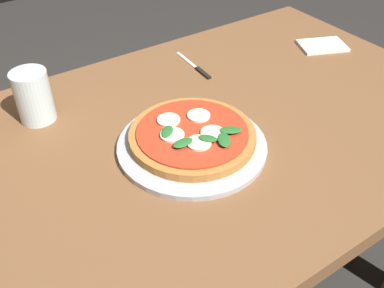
% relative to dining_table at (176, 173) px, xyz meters
% --- Properties ---
extents(dining_table, '(1.45, 0.81, 0.71)m').
position_rel_dining_table_xyz_m(dining_table, '(0.00, 0.00, 0.00)').
color(dining_table, brown).
rests_on(dining_table, ground_plane).
extents(serving_tray, '(0.31, 0.31, 0.01)m').
position_rel_dining_table_xyz_m(serving_tray, '(-0.01, 0.05, 0.10)').
color(serving_tray, '#B2B2B7').
rests_on(serving_tray, dining_table).
extents(pizza, '(0.26, 0.26, 0.03)m').
position_rel_dining_table_xyz_m(pizza, '(-0.02, 0.03, 0.12)').
color(pizza, '#B27033').
rests_on(pizza, serving_tray).
extents(napkin, '(0.16, 0.13, 0.01)m').
position_rel_dining_table_xyz_m(napkin, '(-0.59, -0.12, 0.10)').
color(napkin, white).
rests_on(napkin, dining_table).
extents(knife, '(0.02, 0.17, 0.01)m').
position_rel_dining_table_xyz_m(knife, '(-0.21, -0.22, 0.10)').
color(knife, black).
rests_on(knife, dining_table).
extents(glass_cup, '(0.08, 0.08, 0.12)m').
position_rel_dining_table_xyz_m(glass_cup, '(0.21, -0.24, 0.16)').
color(glass_cup, silver).
rests_on(glass_cup, dining_table).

